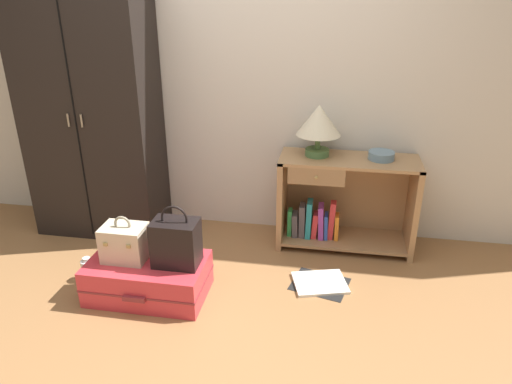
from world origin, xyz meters
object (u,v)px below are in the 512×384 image
object	(u,v)px
bottle	(88,269)
open_book_on_floor	(320,283)
bookshelf	(340,202)
handbag	(176,242)
bowl	(381,155)
wardrobe	(91,112)
train_case	(125,243)
suitcase_large	(148,278)
table_lamp	(319,122)

from	to	relation	value
bottle	open_book_on_floor	world-z (taller)	bottle
bookshelf	handbag	bearing A→B (deg)	-138.59
open_book_on_floor	bowl	bearing A→B (deg)	58.18
wardrobe	open_book_on_floor	bearing A→B (deg)	-16.82
train_case	handbag	distance (m)	0.33
suitcase_large	handbag	distance (m)	0.33
bowl	bookshelf	bearing A→B (deg)	-178.80
train_case	bottle	distance (m)	0.44
handbag	table_lamp	bearing A→B (deg)	47.99
suitcase_large	open_book_on_floor	xyz separation A→B (m)	(1.06, 0.29, -0.11)
table_lamp	suitcase_large	world-z (taller)	table_lamp
bottle	open_book_on_floor	xyz separation A→B (m)	(1.52, 0.21, -0.07)
bookshelf	suitcase_large	bearing A→B (deg)	-143.39
train_case	handbag	xyz separation A→B (m)	(0.33, 0.00, 0.03)
wardrobe	bowl	bearing A→B (deg)	1.32
bowl	suitcase_large	bearing A→B (deg)	-148.46
bowl	handbag	distance (m)	1.53
table_lamp	suitcase_large	distance (m)	1.54
bookshelf	bottle	bearing A→B (deg)	-154.40
wardrobe	bookshelf	bearing A→B (deg)	1.34
bowl	handbag	bearing A→B (deg)	-144.88
open_book_on_floor	train_case	bearing A→B (deg)	-166.63
suitcase_large	open_book_on_floor	bearing A→B (deg)	15.44
wardrobe	handbag	distance (m)	1.33
bookshelf	train_case	xyz separation A→B (m)	(-1.30, -0.86, 0.01)
table_lamp	bottle	xyz separation A→B (m)	(-1.44, -0.79, -0.86)
bookshelf	bowl	xyz separation A→B (m)	(0.25, 0.01, 0.38)
table_lamp	bottle	distance (m)	1.85
suitcase_large	handbag	world-z (taller)	handbag
bookshelf	bottle	distance (m)	1.83
bowl	wardrobe	bearing A→B (deg)	-178.68
bowl	bottle	bearing A→B (deg)	-157.35
suitcase_large	train_case	size ratio (longest dim) A/B	2.49
bookshelf	table_lamp	bearing A→B (deg)	177.29
table_lamp	bowl	world-z (taller)	table_lamp
wardrobe	handbag	bearing A→B (deg)	-42.39
table_lamp	bowl	size ratio (longest dim) A/B	2.03
bowl	open_book_on_floor	size ratio (longest dim) A/B	0.44
bottle	bookshelf	bearing A→B (deg)	25.60
wardrobe	bottle	world-z (taller)	wardrobe
suitcase_large	handbag	xyz separation A→B (m)	(0.20, 0.01, 0.27)
bookshelf	train_case	distance (m)	1.56
wardrobe	open_book_on_floor	world-z (taller)	wardrobe
handbag	bottle	size ratio (longest dim) A/B	2.35
bowl	suitcase_large	size ratio (longest dim) A/B	0.25
wardrobe	bottle	bearing A→B (deg)	-72.59
train_case	open_book_on_floor	xyz separation A→B (m)	(1.20, 0.28, -0.35)
bowl	train_case	world-z (taller)	bowl
bookshelf	bowl	bearing A→B (deg)	1.20
suitcase_large	bookshelf	bearing A→B (deg)	36.61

